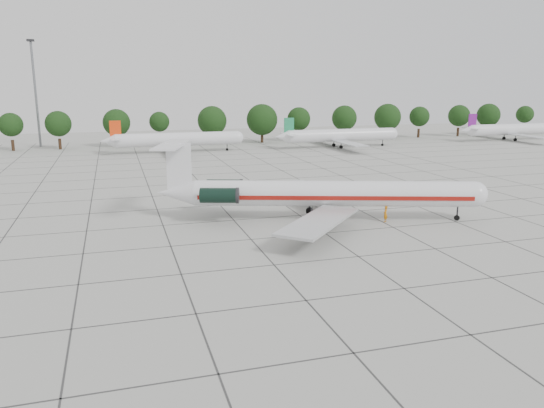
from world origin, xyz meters
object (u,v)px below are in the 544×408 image
object	(u,v)px
bg_airliner_e	(513,130)
floodlight_mast	(35,87)
ground_crew	(385,214)
bg_airliner_d	(341,136)
bg_airliner_c	(177,140)
main_airliner	(316,193)

from	to	relation	value
bg_airliner_e	floodlight_mast	xyz separation A→B (m)	(-122.21, 20.99, 11.37)
ground_crew	bg_airliner_d	size ratio (longest dim) A/B	0.07
bg_airliner_c	ground_crew	bearing A→B (deg)	-77.52
bg_airliner_d	floodlight_mast	distance (m)	74.76
ground_crew	bg_airliner_e	distance (m)	102.39
bg_airliner_e	floodlight_mast	bearing A→B (deg)	170.25
main_airliner	floodlight_mast	world-z (taller)	floodlight_mast
main_airliner	ground_crew	xyz separation A→B (m)	(7.21, -3.24, -2.19)
ground_crew	bg_airliner_d	xyz separation A→B (m)	(23.97, 66.76, 1.99)
bg_airliner_e	bg_airliner_c	bearing A→B (deg)	-179.93
ground_crew	floodlight_mast	bearing A→B (deg)	-107.31
floodlight_mast	ground_crew	bearing A→B (deg)	-62.70
bg_airliner_c	floodlight_mast	xyz separation A→B (m)	(-31.11, 21.10, 11.37)
bg_airliner_c	bg_airliner_d	xyz separation A→B (m)	(39.14, -1.80, 0.00)
bg_airliner_d	floodlight_mast	xyz separation A→B (m)	(-70.25, 22.90, 11.37)
main_airliner	ground_crew	size ratio (longest dim) A/B	19.95
bg_airliner_c	floodlight_mast	size ratio (longest dim) A/B	1.11
ground_crew	floodlight_mast	distance (m)	101.78
main_airliner	bg_airliner_c	distance (m)	65.81
bg_airliner_e	floodlight_mast	size ratio (longest dim) A/B	1.11
ground_crew	bg_airliner_e	size ratio (longest dim) A/B	0.07
ground_crew	bg_airliner_c	size ratio (longest dim) A/B	0.07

